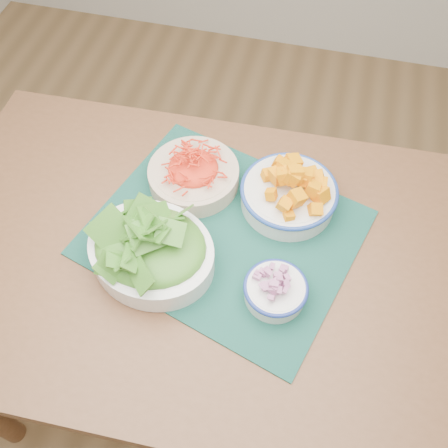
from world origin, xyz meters
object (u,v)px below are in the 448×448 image
(carrot_bowl, at_px, (193,171))
(squash_bowl, at_px, (290,189))
(placemat, at_px, (224,232))
(lettuce_bowl, at_px, (151,247))
(onion_bowl, at_px, (276,289))
(table, at_px, (195,273))

(carrot_bowl, height_order, squash_bowl, squash_bowl)
(placemat, xyz_separation_m, carrot_bowl, (-0.10, 0.12, 0.04))
(lettuce_bowl, distance_m, onion_bowl, 0.26)
(table, distance_m, lettuce_bowl, 0.18)
(table, distance_m, squash_bowl, 0.29)
(onion_bowl, bearing_deg, placemat, 137.29)
(placemat, distance_m, lettuce_bowl, 0.17)
(carrot_bowl, bearing_deg, table, -75.44)
(placemat, xyz_separation_m, lettuce_bowl, (-0.12, -0.11, 0.06))
(placemat, bearing_deg, onion_bowl, -26.37)
(carrot_bowl, bearing_deg, placemat, -49.20)
(placemat, distance_m, onion_bowl, 0.19)
(lettuce_bowl, xyz_separation_m, onion_bowl, (0.26, -0.02, -0.02))
(carrot_bowl, bearing_deg, lettuce_bowl, -96.31)
(table, height_order, squash_bowl, squash_bowl)
(table, bearing_deg, placemat, 44.92)
(squash_bowl, height_order, lettuce_bowl, lettuce_bowl)
(placemat, distance_m, squash_bowl, 0.17)
(squash_bowl, relative_size, lettuce_bowl, 0.86)
(squash_bowl, height_order, onion_bowl, squash_bowl)
(onion_bowl, bearing_deg, squash_bowl, 93.75)
(lettuce_bowl, bearing_deg, placemat, 54.46)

